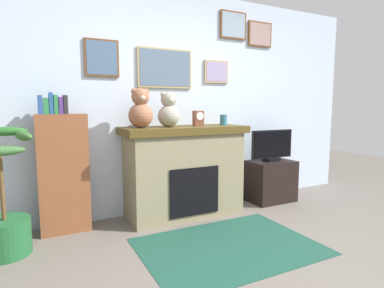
% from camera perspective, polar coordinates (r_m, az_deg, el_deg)
% --- Properties ---
extents(ground_plane, '(12.00, 12.00, 0.00)m').
position_cam_1_polar(ground_plane, '(2.57, 19.08, -22.86)').
color(ground_plane, '#696159').
extents(back_wall, '(5.20, 0.15, 2.60)m').
position_cam_1_polar(back_wall, '(3.89, -1.86, 7.61)').
color(back_wall, silver).
rests_on(back_wall, ground_plane).
extents(fireplace, '(1.41, 0.59, 1.03)m').
position_cam_1_polar(fireplace, '(3.61, -1.45, -4.86)').
color(fireplace, gray).
rests_on(fireplace, ground_plane).
extents(bookshelf, '(0.47, 0.16, 1.39)m').
position_cam_1_polar(bookshelf, '(3.34, -22.36, -4.49)').
color(bookshelf, brown).
rests_on(bookshelf, ground_plane).
extents(potted_plant, '(0.59, 0.60, 1.08)m').
position_cam_1_polar(potted_plant, '(3.13, -31.06, -11.07)').
color(potted_plant, '#1E592D').
rests_on(potted_plant, ground_plane).
extents(tv_stand, '(0.59, 0.40, 0.54)m').
position_cam_1_polar(tv_stand, '(4.32, 14.13, -6.53)').
color(tv_stand, black).
rests_on(tv_stand, ground_plane).
extents(television, '(0.64, 0.14, 0.41)m').
position_cam_1_polar(television, '(4.24, 14.33, -0.35)').
color(television, black).
rests_on(television, tv_stand).
extents(area_rug, '(1.57, 1.13, 0.01)m').
position_cam_1_polar(area_rug, '(2.99, 6.72, -17.96)').
color(area_rug, '#1B483A').
rests_on(area_rug, ground_plane).
extents(candle_jar, '(0.09, 0.09, 0.13)m').
position_cam_1_polar(candle_jar, '(3.77, 5.74, 4.39)').
color(candle_jar, teal).
rests_on(candle_jar, fireplace).
extents(mantel_clock, '(0.11, 0.08, 0.17)m').
position_cam_1_polar(mantel_clock, '(3.60, 1.15, 4.69)').
color(mantel_clock, brown).
rests_on(mantel_clock, fireplace).
extents(teddy_bear_cream, '(0.26, 0.26, 0.42)m').
position_cam_1_polar(teddy_bear_cream, '(3.34, -9.32, 6.12)').
color(teddy_bear_cream, '#986145').
rests_on(teddy_bear_cream, fireplace).
extents(teddy_bear_grey, '(0.24, 0.24, 0.39)m').
position_cam_1_polar(teddy_bear_grey, '(3.44, -4.27, 6.00)').
color(teddy_bear_grey, '#9F9B8D').
rests_on(teddy_bear_grey, fireplace).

